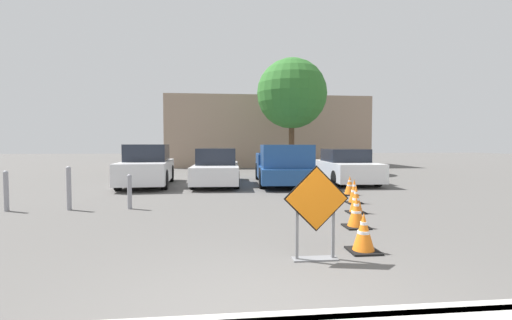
% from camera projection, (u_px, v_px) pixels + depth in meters
% --- Properties ---
extents(ground_plane, '(96.00, 96.00, 0.00)m').
position_uv_depth(ground_plane, '(230.00, 187.00, 12.90)').
color(ground_plane, '#565451').
extents(road_closed_sign, '(0.92, 0.20, 1.34)m').
position_uv_depth(road_closed_sign, '(316.00, 209.00, 4.78)').
color(road_closed_sign, black).
rests_on(road_closed_sign, ground_plane).
extents(traffic_cone_nearest, '(0.45, 0.45, 0.59)m').
position_uv_depth(traffic_cone_nearest, '(364.00, 233.00, 5.19)').
color(traffic_cone_nearest, black).
rests_on(traffic_cone_nearest, ground_plane).
extents(traffic_cone_second, '(0.46, 0.46, 0.61)m').
position_uv_depth(traffic_cone_second, '(356.00, 213.00, 6.71)').
color(traffic_cone_second, black).
rests_on(traffic_cone_second, ground_plane).
extents(traffic_cone_third, '(0.41, 0.41, 0.66)m').
position_uv_depth(traffic_cone_third, '(356.00, 200.00, 8.12)').
color(traffic_cone_third, black).
rests_on(traffic_cone_third, ground_plane).
extents(traffic_cone_fourth, '(0.41, 0.41, 0.67)m').
position_uv_depth(traffic_cone_fourth, '(354.00, 191.00, 9.45)').
color(traffic_cone_fourth, black).
rests_on(traffic_cone_fourth, ground_plane).
extents(traffic_cone_fifth, '(0.46, 0.46, 0.61)m').
position_uv_depth(traffic_cone_fifth, '(350.00, 186.00, 11.01)').
color(traffic_cone_fifth, black).
rests_on(traffic_cone_fifth, ground_plane).
extents(parked_car_nearest, '(2.00, 4.44, 1.62)m').
position_uv_depth(parked_car_nearest, '(147.00, 167.00, 13.49)').
color(parked_car_nearest, silver).
rests_on(parked_car_nearest, ground_plane).
extents(parked_car_second, '(1.91, 4.66, 1.47)m').
position_uv_depth(parked_car_second, '(217.00, 168.00, 13.91)').
color(parked_car_second, silver).
rests_on(parked_car_second, ground_plane).
extents(pickup_truck, '(2.33, 5.50, 1.61)m').
position_uv_depth(pickup_truck, '(283.00, 166.00, 13.90)').
color(pickup_truck, navy).
rests_on(pickup_truck, ground_plane).
extents(parked_car_third, '(1.99, 4.41, 1.43)m').
position_uv_depth(parked_car_third, '(345.00, 167.00, 14.51)').
color(parked_car_third, white).
rests_on(parked_car_third, ground_plane).
extents(bollard_nearest, '(0.12, 0.12, 0.88)m').
position_uv_depth(bollard_nearest, '(130.00, 191.00, 8.62)').
color(bollard_nearest, gray).
rests_on(bollard_nearest, ground_plane).
extents(bollard_second, '(0.12, 0.12, 1.09)m').
position_uv_depth(bollard_second, '(69.00, 187.00, 8.47)').
color(bollard_second, gray).
rests_on(bollard_second, ground_plane).
extents(bollard_third, '(0.12, 0.12, 1.00)m').
position_uv_depth(bollard_third, '(6.00, 190.00, 8.32)').
color(bollard_third, gray).
rests_on(bollard_third, ground_plane).
extents(building_facade_backdrop, '(14.52, 5.00, 5.04)m').
position_uv_depth(building_facade_backdrop, '(266.00, 132.00, 26.06)').
color(building_facade_backdrop, gray).
rests_on(building_facade_backdrop, ground_plane).
extents(street_tree_behind_lot, '(3.98, 3.98, 6.51)m').
position_uv_depth(street_tree_behind_lot, '(292.00, 94.00, 19.47)').
color(street_tree_behind_lot, '#513823').
rests_on(street_tree_behind_lot, ground_plane).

